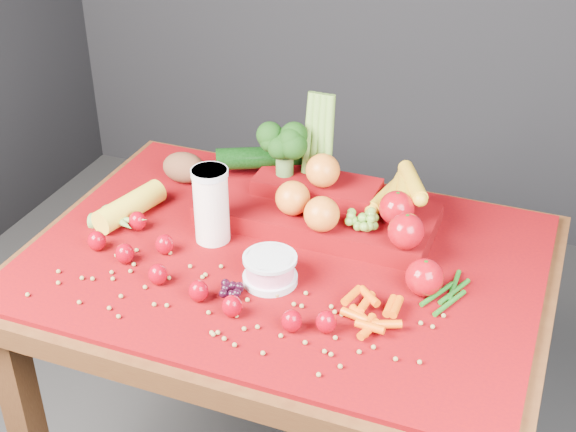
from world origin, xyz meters
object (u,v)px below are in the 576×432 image
(yogurt_bowl, at_px, (270,268))
(table, at_px, (285,297))
(milk_glass, at_px, (211,203))
(produce_mound, at_px, (327,201))

(yogurt_bowl, bearing_deg, table, 93.44)
(yogurt_bowl, bearing_deg, milk_glass, 150.24)
(table, xyz_separation_m, yogurt_bowl, (0.01, -0.09, 0.14))
(yogurt_bowl, relative_size, produce_mound, 0.19)
(milk_glass, xyz_separation_m, yogurt_bowl, (0.17, -0.10, -0.06))
(milk_glass, bearing_deg, produce_mound, 35.20)
(table, bearing_deg, yogurt_bowl, -86.56)
(table, distance_m, yogurt_bowl, 0.17)
(table, distance_m, milk_glass, 0.26)
(milk_glass, relative_size, yogurt_bowl, 1.54)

